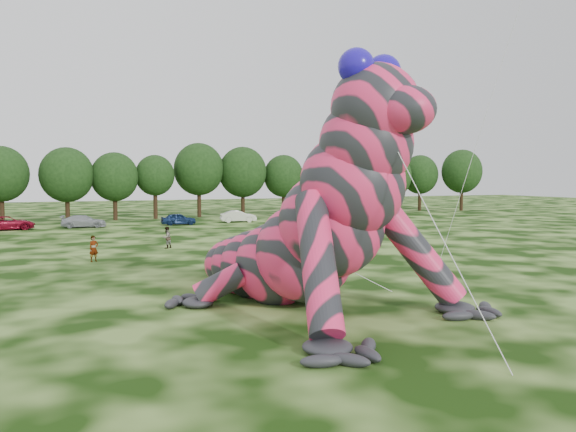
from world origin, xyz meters
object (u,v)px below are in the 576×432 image
(car_2, at_px, (8,223))
(spectator_0, at_px, (94,249))
(tree_12, at_px, (284,185))
(tree_11, at_px, (243,181))
(tree_15, at_px, (390,182))
(tree_13, at_px, (328,181))
(car_6, at_px, (301,215))
(tree_9, at_px, (155,187))
(tree_14, at_px, (360,183))
(tree_7, at_px, (67,184))
(spectator_2, at_px, (334,224))
(inflatable_gecko, at_px, (280,187))
(car_4, at_px, (179,219))
(spectator_3, at_px, (296,227))
(tree_10, at_px, (199,180))
(car_5, at_px, (238,216))
(tree_17, at_px, (462,180))
(tree_16, at_px, (420,183))
(tree_8, at_px, (115,186))
(tree_6, at_px, (1,185))
(car_3, at_px, (84,221))
(spectator_1, at_px, (167,238))
(spectator_5, at_px, (283,243))
(car_7, at_px, (351,213))

(car_2, relative_size, spectator_0, 3.07)
(tree_12, bearing_deg, tree_11, 175.82)
(spectator_0, bearing_deg, tree_15, 13.79)
(tree_13, distance_m, car_6, 13.62)
(tree_9, xyz_separation_m, spectator_0, (-10.01, -37.69, -3.46))
(tree_13, relative_size, tree_14, 1.08)
(tree_7, height_order, spectator_2, tree_7)
(car_2, bearing_deg, inflatable_gecko, -171.22)
(car_4, xyz_separation_m, spectator_3, (7.98, -16.94, 0.21))
(car_4, bearing_deg, tree_10, -23.72)
(tree_9, relative_size, car_5, 1.93)
(tree_17, height_order, spectator_0, tree_17)
(tree_16, height_order, spectator_0, tree_16)
(inflatable_gecko, relative_size, tree_8, 2.35)
(car_5, bearing_deg, tree_6, 78.94)
(tree_6, xyz_separation_m, tree_11, (31.34, 1.51, 0.29))
(car_6, bearing_deg, car_5, 98.32)
(tree_7, xyz_separation_m, car_4, (12.13, -10.32, -4.04))
(car_2, bearing_deg, tree_10, -73.16)
(tree_8, height_order, spectator_2, tree_8)
(tree_12, relative_size, tree_15, 0.93)
(tree_12, xyz_separation_m, tree_17, (31.94, -1.08, 0.66))
(spectator_0, bearing_deg, inflatable_gecko, -90.86)
(tree_6, relative_size, tree_13, 0.94)
(inflatable_gecko, bearing_deg, tree_8, 71.23)
(tree_13, bearing_deg, tree_16, 6.99)
(tree_8, distance_m, car_4, 12.80)
(tree_15, xyz_separation_m, tree_17, (13.47, -1.11, 0.33))
(tree_14, distance_m, spectator_3, 37.61)
(tree_17, height_order, car_3, tree_17)
(tree_16, distance_m, car_5, 37.77)
(spectator_2, relative_size, spectator_3, 1.02)
(tree_14, relative_size, car_3, 1.93)
(car_5, distance_m, spectator_1, 26.05)
(tree_8, height_order, spectator_0, tree_8)
(car_6, bearing_deg, tree_6, 83.82)
(spectator_1, relative_size, spectator_5, 0.95)
(tree_12, height_order, car_3, tree_12)
(inflatable_gecko, distance_m, car_2, 45.77)
(tree_8, distance_m, spectator_5, 40.41)
(spectator_0, bearing_deg, tree_11, 34.46)
(tree_6, bearing_deg, tree_17, -0.02)
(tree_17, bearing_deg, spectator_5, -140.87)
(tree_13, relative_size, car_2, 1.87)
(tree_6, bearing_deg, car_2, -82.23)
(car_7, bearing_deg, spectator_2, 156.07)
(spectator_1, bearing_deg, tree_10, -146.22)
(tree_16, bearing_deg, tree_10, -178.80)
(tree_8, xyz_separation_m, tree_15, (42.69, 0.79, 0.35))
(tree_7, distance_m, tree_8, 5.87)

